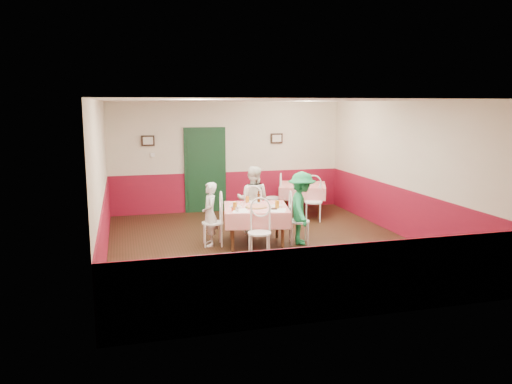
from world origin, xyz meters
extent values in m
plane|color=black|center=(0.00, 0.00, 0.00)|extent=(7.00, 7.00, 0.00)
plane|color=white|center=(0.00, 0.00, 2.80)|extent=(7.00, 7.00, 0.00)
cube|color=beige|center=(0.00, 3.50, 1.40)|extent=(6.00, 0.10, 2.80)
cube|color=beige|center=(0.00, -3.50, 1.40)|extent=(6.00, 0.10, 2.80)
cube|color=beige|center=(-3.00, 0.00, 1.40)|extent=(0.10, 7.00, 2.80)
cube|color=beige|center=(3.00, 0.00, 1.40)|extent=(0.10, 7.00, 2.80)
cube|color=maroon|center=(0.00, 3.48, 0.50)|extent=(6.00, 0.03, 1.00)
cube|color=maroon|center=(0.00, -3.48, 0.50)|extent=(6.00, 0.03, 1.00)
cube|color=maroon|center=(-2.98, 0.00, 0.50)|extent=(0.03, 7.00, 1.00)
cube|color=maroon|center=(2.98, 0.00, 0.50)|extent=(0.03, 7.00, 1.00)
cube|color=black|center=(-0.60, 3.45, 1.05)|extent=(0.96, 0.06, 2.10)
cube|color=black|center=(-2.00, 3.45, 1.85)|extent=(0.32, 0.03, 0.26)
cube|color=black|center=(1.30, 3.45, 1.85)|extent=(0.32, 0.03, 0.26)
cube|color=white|center=(-1.90, 3.45, 1.50)|extent=(0.10, 0.03, 0.10)
cube|color=red|center=(-0.15, 0.16, 0.38)|extent=(1.43, 1.43, 0.77)
cube|color=red|center=(1.69, 2.51, 0.38)|extent=(1.45, 1.45, 0.77)
cylinder|color=#B74723|center=(-0.16, 0.08, 0.77)|extent=(0.48, 0.48, 0.03)
cylinder|color=white|center=(-0.53, 0.23, 0.77)|extent=(0.29, 0.29, 0.01)
cylinder|color=white|center=(0.24, 0.09, 0.77)|extent=(0.29, 0.29, 0.01)
cylinder|color=white|center=(-0.07, 0.55, 0.77)|extent=(0.29, 0.29, 0.01)
cylinder|color=#BF7219|center=(-0.61, -0.04, 0.83)|extent=(0.10, 0.10, 0.15)
cylinder|color=#BF7219|center=(0.20, -0.10, 0.84)|extent=(0.10, 0.10, 0.15)
cylinder|color=#BF7219|center=(-0.21, 0.60, 0.83)|extent=(0.08, 0.08, 0.13)
cylinder|color=#381C0A|center=(0.01, 0.52, 0.87)|extent=(0.07, 0.07, 0.22)
cylinder|color=silver|center=(-0.61, -0.17, 0.81)|extent=(0.04, 0.04, 0.09)
cylinder|color=silver|center=(-0.61, -0.25, 0.81)|extent=(0.04, 0.04, 0.09)
cylinder|color=#B23319|center=(-0.68, -0.14, 0.81)|extent=(0.04, 0.04, 0.09)
cube|color=white|center=(-0.54, -0.15, 0.76)|extent=(0.32, 0.41, 0.00)
cube|color=white|center=(0.17, -0.27, 0.76)|extent=(0.43, 0.49, 0.00)
cube|color=black|center=(0.12, -0.18, 0.77)|extent=(0.13, 0.11, 0.02)
imported|color=gray|center=(-1.03, 0.33, 0.62)|extent=(0.32, 0.47, 1.25)
imported|color=gray|center=(0.03, 1.04, 0.72)|extent=(0.87, 0.79, 1.44)
imported|color=gray|center=(0.74, -0.01, 0.72)|extent=(0.76, 1.04, 1.43)
camera|label=1|loc=(-2.62, -9.04, 2.73)|focal=35.00mm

